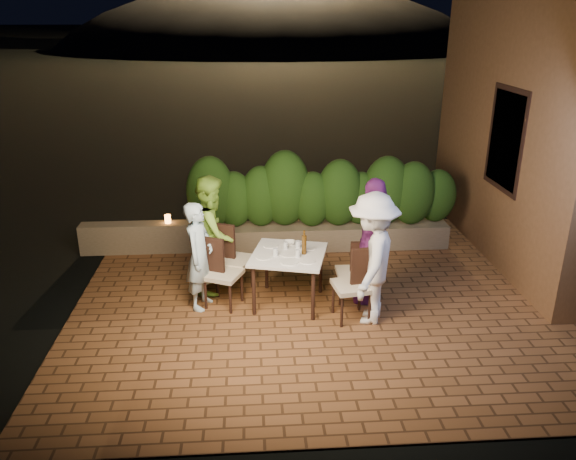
{
  "coord_description": "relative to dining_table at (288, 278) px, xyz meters",
  "views": [
    {
      "loc": [
        -1.04,
        -6.59,
        3.78
      ],
      "look_at": [
        -0.56,
        0.42,
        1.05
      ],
      "focal_mm": 35.0,
      "sensor_mm": 36.0,
      "label": 1
    }
  ],
  "objects": [
    {
      "name": "chair_right_back",
      "position": [
        0.87,
        0.06,
        0.06
      ],
      "size": [
        0.41,
        0.41,
        0.87
      ],
      "primitive_type": null,
      "rotation": [
        0.0,
        0.0,
        3.13
      ],
      "color": "black",
      "rests_on": "ground"
    },
    {
      "name": "dining_table",
      "position": [
        0.0,
        0.0,
        0.0
      ],
      "size": [
        1.16,
        1.16,
        0.75
      ],
      "primitive_type": null,
      "rotation": [
        0.0,
        0.0,
        -0.25
      ],
      "color": "white",
      "rests_on": "ground"
    },
    {
      "name": "parapet",
      "position": [
        -2.24,
        1.98,
        -0.12
      ],
      "size": [
        2.2,
        0.3,
        0.5
      ],
      "primitive_type": "cube",
      "color": "#77664B",
      "rests_on": "ground"
    },
    {
      "name": "diner_blue",
      "position": [
        -1.19,
        0.0,
        0.37
      ],
      "size": [
        0.5,
        0.63,
        1.5
      ],
      "primitive_type": "imported",
      "rotation": [
        0.0,
        0.0,
        1.27
      ],
      "color": "#BCE0F1",
      "rests_on": "ground"
    },
    {
      "name": "window_pane",
      "position": [
        3.38,
        1.18,
        1.62
      ],
      "size": [
        0.08,
        1.0,
        1.4
      ],
      "primitive_type": "cube",
      "color": "black",
      "rests_on": "building_wall"
    },
    {
      "name": "diner_purple",
      "position": [
        1.16,
        0.02,
        0.51
      ],
      "size": [
        0.82,
        1.13,
        1.78
      ],
      "primitive_type": "imported",
      "rotation": [
        0.0,
        0.0,
        -1.99
      ],
      "color": "#702571",
      "rests_on": "ground"
    },
    {
      "name": "chair_right_front",
      "position": [
        0.79,
        -0.47,
        0.12
      ],
      "size": [
        0.52,
        0.52,
        0.99
      ],
      "primitive_type": null,
      "rotation": [
        0.0,
        0.0,
        3.3
      ],
      "color": "black",
      "rests_on": "ground"
    },
    {
      "name": "parapet_lamp",
      "position": [
        -1.88,
        1.98,
        0.2
      ],
      "size": [
        0.1,
        0.1,
        0.14
      ],
      "primitive_type": "cylinder",
      "color": "orange",
      "rests_on": "parapet"
    },
    {
      "name": "glass_sw",
      "position": [
        -0.03,
        0.16,
        0.43
      ],
      "size": [
        0.06,
        0.06,
        0.1
      ],
      "primitive_type": "cylinder",
      "color": "silver",
      "rests_on": "dining_table"
    },
    {
      "name": "hedge",
      "position": [
        0.76,
        1.98,
        0.57
      ],
      "size": [
        4.0,
        0.7,
        1.1
      ],
      "primitive_type": null,
      "color": "#214412",
      "rests_on": "planter"
    },
    {
      "name": "glass_nw",
      "position": [
        -0.18,
        -0.07,
        0.43
      ],
      "size": [
        0.06,
        0.06,
        0.11
      ],
      "primitive_type": "cylinder",
      "color": "silver",
      "rests_on": "dining_table"
    },
    {
      "name": "planter",
      "position": [
        0.76,
        1.98,
        -0.17
      ],
      "size": [
        4.2,
        0.55,
        0.4
      ],
      "primitive_type": "cube",
      "color": "#77664B",
      "rests_on": "ground"
    },
    {
      "name": "building_wall",
      "position": [
        4.16,
        1.68,
        2.12
      ],
      "size": [
        1.6,
        5.0,
        5.0
      ],
      "primitive_type": "cube",
      "color": "brown",
      "rests_on": "ground"
    },
    {
      "name": "window_frame",
      "position": [
        3.37,
        1.18,
        1.62
      ],
      "size": [
        0.06,
        1.15,
        1.55
      ],
      "primitive_type": "cube",
      "color": "black",
      "rests_on": "building_wall"
    },
    {
      "name": "chair_left_front",
      "position": [
        -0.89,
        0.01,
        0.11
      ],
      "size": [
        0.6,
        0.6,
        0.98
      ],
      "primitive_type": null,
      "rotation": [
        0.0,
        0.0,
        -0.42
      ],
      "color": "black",
      "rests_on": "ground"
    },
    {
      "name": "glass_ne",
      "position": [
        0.11,
        -0.13,
        0.43
      ],
      "size": [
        0.06,
        0.06,
        0.11
      ],
      "primitive_type": "cylinder",
      "color": "silver",
      "rests_on": "dining_table"
    },
    {
      "name": "bowl",
      "position": [
        0.03,
        0.33,
        0.4
      ],
      "size": [
        0.17,
        0.17,
        0.04
      ],
      "primitive_type": "imported",
      "rotation": [
        0.0,
        0.0,
        -0.07
      ],
      "color": "white",
      "rests_on": "dining_table"
    },
    {
      "name": "plate_nw",
      "position": [
        -0.34,
        -0.11,
        0.38
      ],
      "size": [
        0.21,
        0.21,
        0.01
      ],
      "primitive_type": "cylinder",
      "color": "white",
      "rests_on": "dining_table"
    },
    {
      "name": "plate_sw",
      "position": [
        -0.23,
        0.29,
        0.38
      ],
      "size": [
        0.21,
        0.21,
        0.01
      ],
      "primitive_type": "cylinder",
      "color": "white",
      "rests_on": "dining_table"
    },
    {
      "name": "ground",
      "position": [
        0.56,
        -0.32,
        -0.4
      ],
      "size": [
        400.0,
        400.0,
        0.0
      ],
      "primitive_type": "plane",
      "color": "black",
      "rests_on": "ground"
    },
    {
      "name": "diner_green",
      "position": [
        -1.05,
        0.57,
        0.47
      ],
      "size": [
        0.68,
        0.85,
        1.69
      ],
      "primitive_type": "imported",
      "rotation": [
        0.0,
        0.0,
        1.52
      ],
      "color": "#85BD3B",
      "rests_on": "ground"
    },
    {
      "name": "diner_white",
      "position": [
        1.03,
        -0.51,
        0.49
      ],
      "size": [
        1.01,
        1.28,
        1.74
      ],
      "primitive_type": "imported",
      "rotation": [
        0.0,
        0.0,
        -1.94
      ],
      "color": "white",
      "rests_on": "ground"
    },
    {
      "name": "beer_bottle",
      "position": [
        0.21,
        -0.02,
        0.54
      ],
      "size": [
        0.06,
        0.06,
        0.33
      ],
      "primitive_type": null,
      "color": "#4A2D0C",
      "rests_on": "dining_table"
    },
    {
      "name": "glass_se",
      "position": [
        0.14,
        0.16,
        0.43
      ],
      "size": [
        0.07,
        0.07,
        0.11
      ],
      "primitive_type": "cylinder",
      "color": "silver",
      "rests_on": "dining_table"
    },
    {
      "name": "plate_ne",
      "position": [
        0.22,
        -0.28,
        0.38
      ],
      "size": [
        0.21,
        0.21,
        0.01
      ],
      "primitive_type": "cylinder",
      "color": "white",
      "rests_on": "dining_table"
    },
    {
      "name": "plate_centre",
      "position": [
        0.0,
        -0.03,
        0.38
      ],
      "size": [
        0.24,
        0.24,
        0.01
      ],
      "primitive_type": "cylinder",
      "color": "white",
      "rests_on": "dining_table"
    },
    {
      "name": "plate_front",
      "position": [
        -0.01,
        -0.29,
        0.38
      ],
      "size": [
        0.24,
        0.24,
        0.01
      ],
      "primitive_type": "cylinder",
      "color": "white",
      "rests_on": "dining_table"
    },
    {
      "name": "terrace_floor",
      "position": [
        0.56,
        0.18,
        -0.45
      ],
      "size": [
        7.0,
        6.0,
        0.15
      ],
      "primitive_type": "cube",
      "color": "brown",
      "rests_on": "ground"
    },
    {
      "name": "plate_se",
      "position": [
        0.29,
        0.17,
        0.38
      ],
      "size": [
        0.2,
        0.2,
        0.01
      ],
      "primitive_type": "cylinder",
      "color": "white",
      "rests_on": "dining_table"
    },
    {
      "name": "chair_left_back",
      "position": [
        -0.75,
        0.43,
        0.13
      ],
      "size": [
        0.61,
        0.61,
        1.01
      ],
      "primitive_type": null,
      "rotation": [
        0.0,
        0.0,
        -0.39
      ],
      "color": "black",
      "rests_on": "ground"
    },
    {
      "name": "hill",
      "position": [
        2.56,
        59.68,
        -4.38
      ],
      "size": [
        52.0,
        40.0,
        22.0
      ],
      "primitive_type": "ellipsoid",
      "color": "black",
      "rests_on": "ground"
    }
  ]
}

